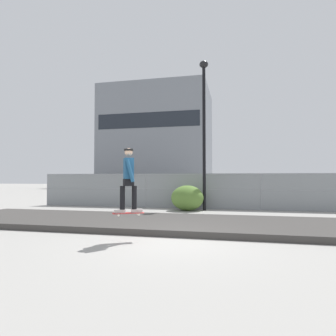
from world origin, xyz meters
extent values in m
plane|color=gray|center=(0.00, 0.00, 0.00)|extent=(120.00, 120.00, 0.00)
cube|color=#3D3A38|center=(0.00, 2.15, 0.10)|extent=(17.20, 3.82, 0.19)
cube|color=#B22D2D|center=(-0.93, -0.43, 0.72)|extent=(0.79, 0.57, 0.02)
cylinder|color=silver|center=(-0.75, -0.23, 0.69)|extent=(0.06, 0.05, 0.05)
cylinder|color=silver|center=(-0.66, -0.38, 0.69)|extent=(0.06, 0.05, 0.05)
cylinder|color=silver|center=(-1.20, -0.48, 0.69)|extent=(0.06, 0.05, 0.05)
cylinder|color=silver|center=(-1.11, -0.64, 0.69)|extent=(0.06, 0.05, 0.05)
cube|color=#99999E|center=(-0.70, -0.30, 0.71)|extent=(0.11, 0.15, 0.01)
cube|color=#99999E|center=(-1.16, -0.56, 0.71)|extent=(0.11, 0.15, 0.01)
cube|color=#B2ADA8|center=(-0.74, -0.32, 0.77)|extent=(0.29, 0.22, 0.09)
cube|color=#B2ADA8|center=(-1.12, -0.54, 0.77)|extent=(0.29, 0.22, 0.09)
cylinder|color=black|center=(-0.79, -0.36, 1.12)|extent=(0.13, 0.13, 0.60)
cylinder|color=black|center=(-1.06, -0.51, 1.12)|extent=(0.13, 0.13, 0.60)
cube|color=black|center=(-0.93, -0.43, 1.51)|extent=(0.38, 0.41, 0.18)
cube|color=navy|center=(-0.93, -0.43, 1.87)|extent=(0.38, 0.44, 0.54)
cylinder|color=navy|center=(-1.05, -0.22, 1.81)|extent=(0.25, 0.19, 0.58)
cylinder|color=navy|center=(-0.81, -0.65, 1.81)|extent=(0.25, 0.19, 0.58)
sphere|color=tan|center=(-0.93, -0.43, 2.29)|extent=(0.21, 0.21, 0.21)
cylinder|color=black|center=(-0.93, -0.43, 2.35)|extent=(0.24, 0.24, 0.05)
cylinder|color=gray|center=(-9.11, 7.80, 0.93)|extent=(0.06, 0.06, 1.85)
cylinder|color=gray|center=(-3.04, 7.80, 0.93)|extent=(0.06, 0.06, 1.85)
cylinder|color=gray|center=(3.04, 7.80, 0.93)|extent=(0.06, 0.06, 1.85)
cylinder|color=gray|center=(0.00, 7.80, 1.81)|extent=(18.21, 0.04, 0.04)
cylinder|color=gray|center=(0.00, 7.80, 1.02)|extent=(18.21, 0.04, 0.04)
cylinder|color=gray|center=(0.00, 7.80, 0.06)|extent=(18.21, 0.04, 0.04)
cube|color=gray|center=(0.00, 7.80, 0.93)|extent=(18.21, 0.01, 1.85)
cylinder|color=black|center=(0.27, 7.07, 3.59)|extent=(0.16, 0.16, 7.18)
ellipsoid|color=black|center=(0.27, 7.07, 7.36)|extent=(0.44, 0.44, 0.36)
cube|color=silver|center=(-4.53, 10.21, 0.67)|extent=(4.53, 2.16, 0.70)
cube|color=#23282D|center=(-4.73, 10.20, 1.34)|extent=(2.32, 1.78, 0.64)
cylinder|color=black|center=(-3.24, 11.18, 0.32)|extent=(0.66, 0.29, 0.64)
cylinder|color=black|center=(-3.10, 9.47, 0.32)|extent=(0.66, 0.29, 0.64)
cylinder|color=black|center=(-5.96, 10.95, 0.32)|extent=(0.66, 0.29, 0.64)
cylinder|color=black|center=(-5.82, 9.25, 0.32)|extent=(0.66, 0.29, 0.64)
cube|color=black|center=(2.26, 10.31, 0.67)|extent=(4.47, 1.97, 0.70)
cube|color=#23282D|center=(2.06, 10.30, 1.34)|extent=(2.26, 1.69, 0.64)
cylinder|color=black|center=(3.59, 11.22, 0.32)|extent=(0.65, 0.26, 0.64)
cylinder|color=black|center=(3.66, 9.51, 0.32)|extent=(0.65, 0.26, 0.64)
cylinder|color=black|center=(0.87, 11.11, 0.32)|extent=(0.65, 0.26, 0.64)
cylinder|color=black|center=(0.93, 9.40, 0.32)|extent=(0.65, 0.26, 0.64)
cube|color=slate|center=(-12.04, 45.22, 8.87)|extent=(18.67, 15.08, 17.74)
cube|color=#1E232B|center=(-12.04, 37.66, 11.00)|extent=(17.18, 0.04, 2.50)
ellipsoid|color=#567A33|center=(-0.56, 6.83, 0.62)|extent=(1.61, 1.32, 1.25)
camera|label=1|loc=(1.74, -7.56, 1.63)|focal=31.26mm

